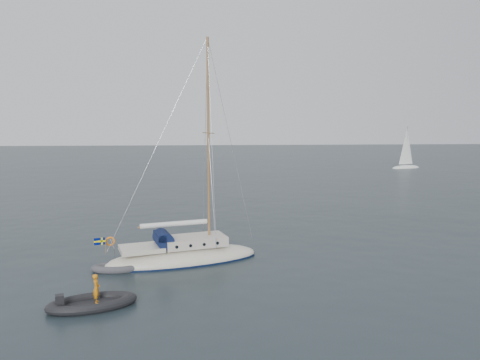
{
  "coord_description": "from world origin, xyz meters",
  "views": [
    {
      "loc": [
        -1.33,
        -27.62,
        8.86
      ],
      "look_at": [
        0.91,
        0.0,
        5.39
      ],
      "focal_mm": 35.0,
      "sensor_mm": 36.0,
      "label": 1
    }
  ],
  "objects": [
    {
      "name": "ground",
      "position": [
        0.0,
        0.0,
        0.0
      ],
      "size": [
        300.0,
        300.0,
        0.0
      ],
      "primitive_type": "plane",
      "color": "black",
      "rests_on": "ground"
    },
    {
      "name": "dinghy",
      "position": [
        -6.46,
        -0.09,
        0.19
      ],
      "size": [
        3.07,
        1.39,
        0.44
      ],
      "rotation": [
        0.0,
        0.0,
        0.05
      ],
      "color": "#4B4A50",
      "rests_on": "ground"
    },
    {
      "name": "distant_yacht_b",
      "position": [
        37.5,
        58.59,
        3.62
      ],
      "size": [
        6.39,
        3.41,
        8.47
      ],
      "rotation": [
        0.0,
        0.0,
        0.34
      ],
      "color": "white",
      "rests_on": "ground"
    },
    {
      "name": "sailboat",
      "position": [
        -2.6,
        1.45,
        1.11
      ],
      "size": [
        10.3,
        3.08,
        14.67
      ],
      "rotation": [
        0.0,
        0.0,
        0.28
      ],
      "color": "silver",
      "rests_on": "ground"
    },
    {
      "name": "rib",
      "position": [
        -6.68,
        -5.64,
        0.26
      ],
      "size": [
        4.27,
        1.94,
        1.65
      ],
      "rotation": [
        0.0,
        0.0,
        0.3
      ],
      "color": "black",
      "rests_on": "ground"
    }
  ]
}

